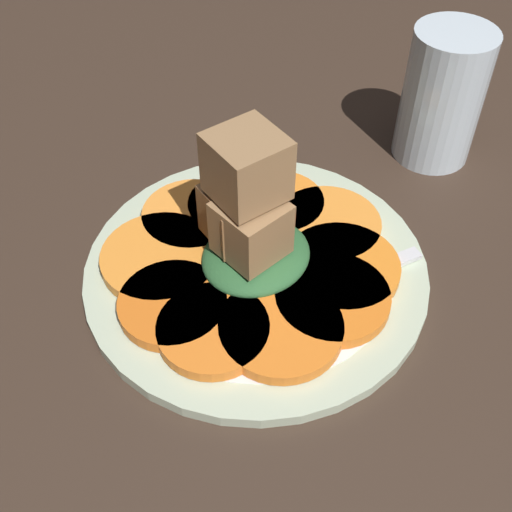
{
  "coord_description": "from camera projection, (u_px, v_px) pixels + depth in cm",
  "views": [
    {
      "loc": [
        -24.0,
        -22.89,
        39.61
      ],
      "look_at": [
        0.0,
        0.0,
        4.1
      ],
      "focal_mm": 45.0,
      "sensor_mm": 36.0,
      "label": 1
    }
  ],
  "objects": [
    {
      "name": "carrot_slice_9",
      "position": [
        173.0,
        304.0,
        0.46
      ],
      "size": [
        7.89,
        7.89,
        0.95
      ],
      "primitive_type": "cylinder",
      "color": "orange",
      "rests_on": "plate"
    },
    {
      "name": "fork",
      "position": [
        303.0,
        297.0,
        0.47
      ],
      "size": [
        18.83,
        8.35,
        0.4
      ],
      "rotation": [
        0.0,
        0.0,
        -0.35
      ],
      "color": "silver",
      "rests_on": "plate"
    },
    {
      "name": "carrot_slice_8",
      "position": [
        161.0,
        258.0,
        0.49
      ],
      "size": [
        9.21,
        9.21,
        0.95
      ],
      "primitive_type": "cylinder",
      "color": "orange",
      "rests_on": "plate"
    },
    {
      "name": "carrot_slice_1",
      "position": [
        281.0,
        328.0,
        0.45
      ],
      "size": [
        8.79,
        8.79,
        0.95
      ],
      "primitive_type": "cylinder",
      "color": "orange",
      "rests_on": "plate"
    },
    {
      "name": "carrot_slice_3",
      "position": [
        341.0,
        267.0,
        0.48
      ],
      "size": [
        8.88,
        8.88,
        0.95
      ],
      "primitive_type": "cylinder",
      "color": "orange",
      "rests_on": "plate"
    },
    {
      "name": "water_glass",
      "position": [
        442.0,
        97.0,
        0.56
      ],
      "size": [
        7.08,
        7.08,
        12.13
      ],
      "color": "silver",
      "rests_on": "table_slab"
    },
    {
      "name": "center_pile",
      "position": [
        249.0,
        217.0,
        0.46
      ],
      "size": [
        8.67,
        8.37,
        11.5
      ],
      "color": "#2D6033",
      "rests_on": "plate"
    },
    {
      "name": "carrot_slice_4",
      "position": [
        328.0,
        225.0,
        0.52
      ],
      "size": [
        8.59,
        8.59,
        0.95
      ],
      "primitive_type": "cylinder",
      "color": "orange",
      "rests_on": "plate"
    },
    {
      "name": "carrot_slice_6",
      "position": [
        234.0,
        206.0,
        0.53
      ],
      "size": [
        7.65,
        7.65,
        0.95
      ],
      "primitive_type": "cylinder",
      "color": "orange",
      "rests_on": "plate"
    },
    {
      "name": "carrot_slice_5",
      "position": [
        278.0,
        204.0,
        0.53
      ],
      "size": [
        7.6,
        7.6,
        0.95
      ],
      "primitive_type": "cylinder",
      "color": "orange",
      "rests_on": "plate"
    },
    {
      "name": "carrot_slice_7",
      "position": [
        192.0,
        216.0,
        0.52
      ],
      "size": [
        8.17,
        8.17,
        0.95
      ],
      "primitive_type": "cylinder",
      "color": "orange",
      "rests_on": "plate"
    },
    {
      "name": "plate",
      "position": [
        256.0,
        270.0,
        0.5
      ],
      "size": [
        26.43,
        26.43,
        1.05
      ],
      "color": "beige",
      "rests_on": "table_slab"
    },
    {
      "name": "table_slab",
      "position": [
        256.0,
        283.0,
        0.51
      ],
      "size": [
        120.0,
        120.0,
        2.0
      ],
      "primitive_type": "cube",
      "color": "#38281E",
      "rests_on": "ground"
    },
    {
      "name": "carrot_slice_2",
      "position": [
        332.0,
        298.0,
        0.46
      ],
      "size": [
        8.42,
        8.42,
        0.95
      ],
      "primitive_type": "cylinder",
      "color": "orange",
      "rests_on": "plate"
    },
    {
      "name": "carrot_slice_0",
      "position": [
        213.0,
        330.0,
        0.45
      ],
      "size": [
        7.93,
        7.93,
        0.95
      ],
      "primitive_type": "cylinder",
      "color": "orange",
      "rests_on": "plate"
    }
  ]
}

